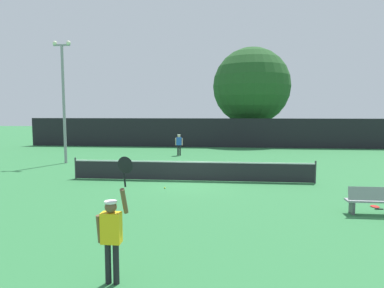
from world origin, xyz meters
TOP-DOWN VIEW (x-y plane):
  - ground_plane at (0.00, 0.00)m, footprint 120.00×120.00m
  - tennis_net at (0.00, 0.00)m, footprint 11.82×0.08m
  - perimeter_fence at (0.00, 15.78)m, footprint 35.15×0.12m
  - player_serving at (-0.57, -9.90)m, footprint 0.68×0.39m
  - player_receiving at (-1.89, 9.44)m, footprint 0.57×0.24m
  - tennis_ball at (-1.00, -1.77)m, footprint 0.07×0.07m
  - spare_racket at (6.92, -3.89)m, footprint 0.28×0.52m
  - courtside_bench at (6.50, -4.81)m, footprint 1.80×0.44m
  - light_pole at (-8.82, 4.94)m, footprint 1.18×0.28m
  - large_tree at (4.42, 20.28)m, footprint 8.14×8.14m
  - parked_car_near at (-8.09, 21.74)m, footprint 2.05×4.26m
  - parked_car_mid at (2.02, 20.82)m, footprint 2.45×4.42m
  - parked_car_far at (6.48, 24.38)m, footprint 2.49×4.43m

SIDE VIEW (x-z plane):
  - ground_plane at x=0.00m, z-range 0.00..0.00m
  - spare_racket at x=6.92m, z-range 0.00..0.04m
  - tennis_ball at x=-1.00m, z-range 0.00..0.07m
  - courtside_bench at x=6.50m, z-range 0.01..0.96m
  - tennis_net at x=0.00m, z-range -0.02..1.05m
  - parked_car_near at x=-8.09m, z-range -0.07..1.62m
  - parked_car_mid at x=2.02m, z-range -0.07..1.62m
  - parked_car_far at x=6.48m, z-range -0.07..1.62m
  - player_receiving at x=-1.89m, z-range 0.18..1.81m
  - player_serving at x=-0.57m, z-range -0.15..2.35m
  - perimeter_fence at x=0.00m, z-range 0.00..2.75m
  - light_pole at x=-8.82m, z-range 0.56..8.45m
  - large_tree at x=4.42m, z-range 0.99..11.13m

